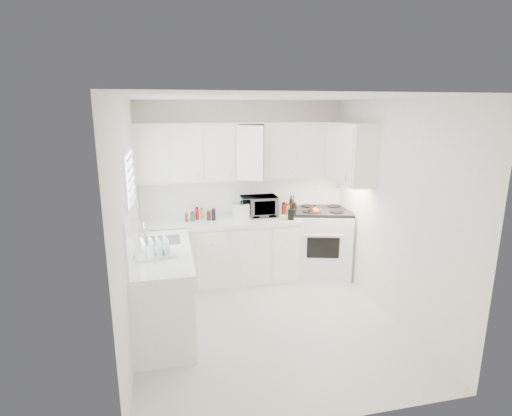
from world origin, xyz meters
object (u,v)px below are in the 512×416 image
object	(u,v)px
stove	(321,233)
utensil_crock	(292,207)
microwave	(259,204)
dish_rack	(154,247)
tea_kettle	(314,211)
rice_cooker	(241,210)

from	to	relation	value
stove	utensil_crock	world-z (taller)	utensil_crock
microwave	dish_rack	bearing A→B (deg)	-134.83
tea_kettle	rice_cooker	size ratio (longest dim) A/B	0.89
rice_cooker	utensil_crock	xyz separation A→B (m)	(0.69, -0.23, 0.06)
tea_kettle	dish_rack	bearing A→B (deg)	-152.04
microwave	rice_cooker	size ratio (longest dim) A/B	2.04
tea_kettle	dish_rack	size ratio (longest dim) A/B	0.58
stove	microwave	bearing A→B (deg)	-173.21
microwave	stove	bearing A→B (deg)	-7.38
stove	utensil_crock	xyz separation A→B (m)	(-0.52, -0.17, 0.48)
stove	tea_kettle	xyz separation A→B (m)	(-0.18, -0.16, 0.39)
tea_kettle	microwave	bearing A→B (deg)	159.51
rice_cooker	microwave	bearing A→B (deg)	14.14
rice_cooker	utensil_crock	bearing A→B (deg)	-21.97
microwave	dish_rack	size ratio (longest dim) A/B	1.33
tea_kettle	dish_rack	distance (m)	2.47
microwave	dish_rack	xyz separation A→B (m)	(-1.47, -1.40, -0.07)
stove	microwave	size ratio (longest dim) A/B	2.50
dish_rack	rice_cooker	bearing A→B (deg)	34.59
tea_kettle	dish_rack	xyz separation A→B (m)	(-2.22, -1.09, 0.01)
stove	utensil_crock	distance (m)	0.72
microwave	rice_cooker	world-z (taller)	microwave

